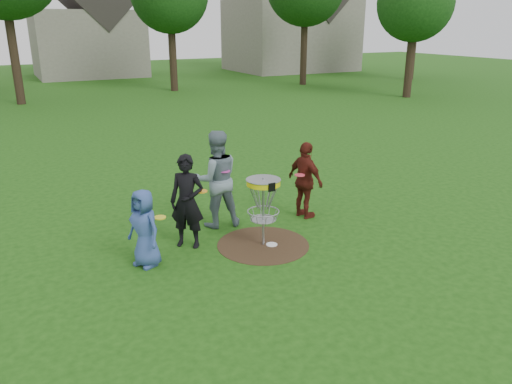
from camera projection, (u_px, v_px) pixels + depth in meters
name	position (u px, v px, depth m)	size (l,w,h in m)	color
ground	(263.00, 245.00, 9.75)	(100.00, 100.00, 0.00)	#19470F
dirt_patch	(263.00, 245.00, 9.74)	(1.80, 1.80, 0.01)	#47331E
player_blue	(144.00, 228.00, 8.72)	(0.69, 0.45, 1.42)	#344D90
player_black	(187.00, 202.00, 9.42)	(0.66, 0.44, 1.82)	black
player_grey	(216.00, 179.00, 10.37)	(1.00, 0.78, 2.06)	slate
player_maroon	(305.00, 180.00, 10.88)	(1.00, 0.42, 1.70)	#581C14
disc_on_grass	(272.00, 245.00, 9.73)	(0.22, 0.22, 0.02)	white
disc_golf_basket	(263.00, 196.00, 9.42)	(0.66, 0.67, 1.38)	#9EA0A5
held_discs	(225.00, 188.00, 9.70)	(3.47, 1.10, 0.41)	yellow
house_row	(114.00, 22.00, 38.25)	(44.50, 10.65, 11.62)	gray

